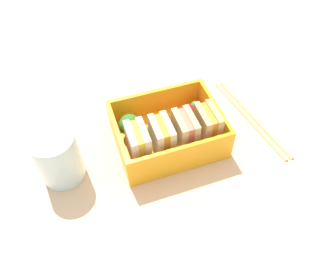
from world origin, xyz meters
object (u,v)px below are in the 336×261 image
at_px(broccoli_floret, 130,125).
at_px(sandwich_center, 162,138).
at_px(sandwich_left, 207,126).
at_px(sandwich_center_right, 138,145).
at_px(chopstick_pair, 251,117).
at_px(strawberry_far_left, 196,109).
at_px(drinking_glass, 58,157).
at_px(sandwich_center_left, 185,132).
at_px(strawberry_left, 161,120).
at_px(carrot_stick_far_left, 179,121).
at_px(carrot_stick_left, 148,129).

bearing_deg(broccoli_floret, sandwich_center, 127.36).
bearing_deg(sandwich_left, sandwich_center_right, 0.00).
height_order(sandwich_left, sandwich_center_right, same).
bearing_deg(chopstick_pair, sandwich_center, 8.30).
bearing_deg(strawberry_far_left, drinking_glass, 9.56).
distance_m(broccoli_floret, drinking_glass, 0.12).
bearing_deg(strawberry_far_left, sandwich_center_left, 52.85).
xyz_separation_m(sandwich_center_right, strawberry_far_left, (-0.12, -0.06, -0.02)).
height_order(sandwich_left, broccoli_floret, sandwich_left).
relative_size(sandwich_left, strawberry_left, 2.03).
height_order(broccoli_floret, drinking_glass, drinking_glass).
distance_m(sandwich_left, sandwich_center, 0.07).
bearing_deg(strawberry_far_left, sandwich_center_right, 25.67).
distance_m(strawberry_far_left, chopstick_pair, 0.10).
distance_m(strawberry_left, chopstick_pair, 0.16).
bearing_deg(sandwich_center, chopstick_pair, -171.70).
height_order(sandwich_left, strawberry_left, sandwich_left).
relative_size(carrot_stick_far_left, broccoli_floret, 1.07).
xyz_separation_m(sandwich_left, sandwich_center, (0.07, 0.00, 0.00)).
relative_size(sandwich_center_left, carrot_stick_far_left, 1.43).
height_order(sandwich_center_right, chopstick_pair, sandwich_center_right).
bearing_deg(sandwich_center_left, chopstick_pair, -169.50).
distance_m(sandwich_center, broccoli_floret, 0.06).
height_order(sandwich_left, strawberry_far_left, sandwich_left).
distance_m(sandwich_center_left, chopstick_pair, 0.14).
bearing_deg(sandwich_left, strawberry_left, -41.72).
height_order(carrot_stick_left, broccoli_floret, broccoli_floret).
bearing_deg(carrot_stick_left, strawberry_far_left, -174.38).
height_order(sandwich_left, carrot_stick_far_left, sandwich_left).
height_order(sandwich_center_left, strawberry_left, sandwich_center_left).
bearing_deg(carrot_stick_left, drinking_glass, 11.93).
distance_m(sandwich_center, strawberry_far_left, 0.10).
bearing_deg(sandwich_center_left, broccoli_floret, -33.37).
bearing_deg(sandwich_center_left, carrot_stick_left, -46.03).
bearing_deg(sandwich_left, carrot_stick_left, -29.78).
distance_m(sandwich_center_right, chopstick_pair, 0.22).
relative_size(sandwich_center, chopstick_pair, 0.31).
bearing_deg(sandwich_left, sandwich_center_left, 0.00).
distance_m(sandwich_center_right, carrot_stick_left, 0.06).
distance_m(carrot_stick_left, chopstick_pair, 0.18).
relative_size(strawberry_left, drinking_glass, 0.37).
relative_size(sandwich_left, drinking_glass, 0.75).
xyz_separation_m(sandwich_center_left, strawberry_left, (0.02, -0.05, -0.02)).
distance_m(sandwich_left, carrot_stick_far_left, 0.06).
bearing_deg(strawberry_left, sandwich_center, 73.74).
bearing_deg(broccoli_floret, carrot_stick_far_left, 178.27).
bearing_deg(broccoli_floret, sandwich_center_left, 146.63).
bearing_deg(sandwich_left, broccoli_floret, -23.75).
distance_m(sandwich_center_left, carrot_stick_far_left, 0.05).
height_order(carrot_stick_far_left, strawberry_left, strawberry_left).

